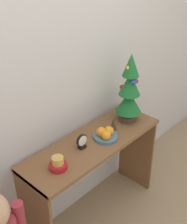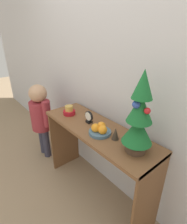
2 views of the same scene
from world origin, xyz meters
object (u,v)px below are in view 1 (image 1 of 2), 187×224
Objects in this scene: desk_clock at (82,142)px; figurine at (113,124)px; fruit_bowl at (105,134)px; singing_bowl at (58,164)px; mini_tree at (130,91)px.

desk_clock reaches higher than figurine.
singing_bowl reaches higher than fruit_bowl.
singing_bowl is 0.27m from desk_clock.
singing_bowl is at bearing -176.72° from figurine.
fruit_bowl is at bearing -0.46° from singing_bowl.
mini_tree reaches higher than singing_bowl.
figurine is at bearing -1.28° from desk_clock.
figurine is (0.34, -0.01, -0.01)m from desk_clock.
desk_clock reaches higher than fruit_bowl.
figurine is at bearing 15.73° from fruit_bowl.
figurine is at bearing -178.98° from mini_tree.
figurine is (0.14, 0.04, 0.01)m from fruit_bowl.
mini_tree reaches higher than figurine.
fruit_bowl is 0.14m from figurine.
mini_tree is 0.41m from fruit_bowl.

